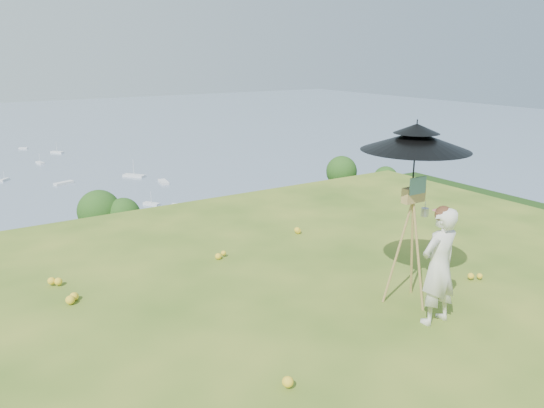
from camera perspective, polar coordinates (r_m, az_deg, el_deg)
ground at (r=6.44m, az=11.36°, el=-15.09°), size 14.00×14.00×0.00m
shoreline_tier at (r=88.23m, az=-26.92°, el=-12.36°), size 170.00×28.00×8.00m
slope_trees at (r=43.16m, az=-24.45°, el=-10.65°), size 110.00×50.00×6.00m
wildflowers at (r=6.56m, az=9.84°, el=-13.75°), size 10.00×10.50×0.12m
painter at (r=6.88m, az=17.50°, el=-6.40°), size 0.56×0.37×1.52m
field_easel at (r=7.28m, az=14.62°, el=-3.86°), size 0.67×0.67×1.76m
sun_umbrella at (r=7.02m, az=15.06°, el=4.58°), size 1.43×1.43×1.03m
painter_cap at (r=6.65m, az=18.01°, el=-0.66°), size 0.22×0.26×0.10m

